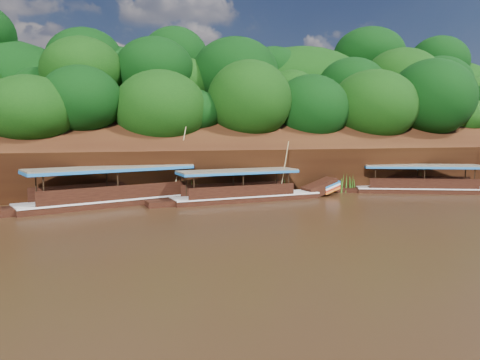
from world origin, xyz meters
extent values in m
plane|color=black|center=(0.00, 0.00, 0.00)|extent=(160.00, 160.00, 0.00)
cube|color=black|center=(0.00, 16.00, 3.50)|extent=(120.00, 16.12, 13.64)
cube|color=black|center=(0.00, 26.00, 0.00)|extent=(120.00, 24.00, 12.00)
ellipsoid|color=#0A3D0E|center=(-6.00, 15.00, 3.50)|extent=(18.00, 8.00, 6.40)
ellipsoid|color=#0A3D0E|center=(0.00, 23.00, 9.20)|extent=(24.00, 11.00, 8.40)
ellipsoid|color=#0A3D0E|center=(24.00, 14.50, 3.40)|extent=(18.00, 8.00, 6.00)
cube|color=black|center=(13.88, 7.24, 0.00)|extent=(12.12, 6.24, 0.86)
cube|color=silver|center=(13.88, 7.24, 0.41)|extent=(12.15, 6.30, 0.10)
cube|color=brown|center=(13.17, 7.50, 2.29)|extent=(9.76, 5.60, 0.11)
cube|color=#1960A6|center=(13.17, 7.50, 2.18)|extent=(9.76, 5.60, 0.17)
cube|color=black|center=(-2.24, 7.18, 0.00)|extent=(11.54, 3.49, 0.85)
cube|color=silver|center=(-2.24, 7.18, 0.41)|extent=(11.55, 3.55, 0.09)
cube|color=black|center=(4.11, 7.97, 0.66)|extent=(2.87, 1.89, 1.60)
cube|color=#1960A6|center=(4.81, 8.06, 0.95)|extent=(1.59, 1.79, 0.58)
cube|color=#B12813|center=(4.81, 8.06, 0.63)|extent=(1.59, 1.79, 0.58)
cube|color=brown|center=(-2.94, 7.09, 2.28)|extent=(9.13, 3.49, 0.11)
cube|color=#1960A6|center=(-2.94, 7.09, 2.17)|extent=(9.13, 3.49, 0.17)
cylinder|color=tan|center=(0.65, 6.97, 2.44)|extent=(0.55, 0.50, 3.99)
cube|color=black|center=(-11.07, 8.02, 0.00)|extent=(14.63, 7.07, 1.00)
cube|color=silver|center=(-11.07, 8.02, 0.48)|extent=(14.65, 7.14, 0.11)
cube|color=black|center=(-3.28, 10.71, 0.78)|extent=(3.85, 2.85, 1.97)
cube|color=#1960A6|center=(-2.42, 11.00, 1.11)|extent=(2.32, 2.38, 0.73)
cube|color=#B12813|center=(-2.42, 11.00, 0.73)|extent=(2.32, 2.38, 0.73)
cube|color=brown|center=(-11.93, 7.72, 2.67)|extent=(11.74, 6.39, 0.13)
cube|color=#1960A6|center=(-11.93, 7.72, 2.54)|extent=(11.74, 6.39, 0.20)
cylinder|color=tan|center=(-6.80, 9.26, 3.63)|extent=(1.44, 0.86, 6.10)
cone|color=#306719|center=(-11.97, 9.61, 0.83)|extent=(1.50, 1.50, 1.66)
cone|color=#306719|center=(-6.11, 9.52, 0.81)|extent=(1.50, 1.50, 1.62)
cone|color=#306719|center=(1.23, 9.71, 0.79)|extent=(1.50, 1.50, 1.57)
cone|color=#306719|center=(7.33, 9.41, 0.89)|extent=(1.50, 1.50, 1.77)
cone|color=#306719|center=(13.63, 9.32, 0.73)|extent=(1.50, 1.50, 1.46)
cone|color=#306719|center=(20.32, 9.82, 0.77)|extent=(1.50, 1.50, 1.54)
camera|label=1|loc=(-12.20, -25.96, 5.36)|focal=35.00mm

